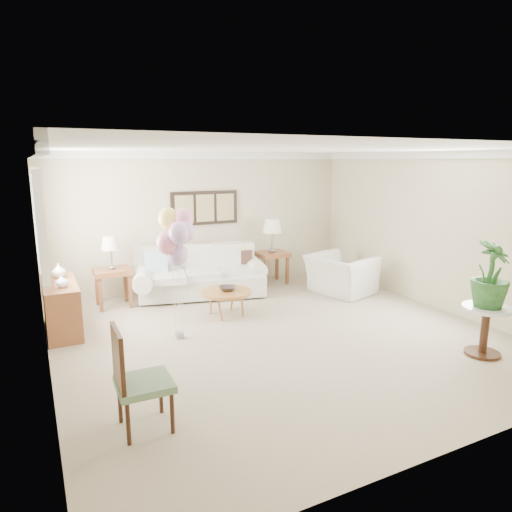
{
  "coord_description": "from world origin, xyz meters",
  "views": [
    {
      "loc": [
        -3.05,
        -5.37,
        2.45
      ],
      "look_at": [
        -0.07,
        0.6,
        1.05
      ],
      "focal_mm": 32.0,
      "sensor_mm": 36.0,
      "label": 1
    }
  ],
  "objects_px": {
    "sofa": "(201,276)",
    "armchair": "(341,274)",
    "coffee_table": "(226,293)",
    "balloon_cluster": "(176,234)",
    "accent_chair": "(136,377)"
  },
  "relations": [
    {
      "from": "sofa",
      "to": "armchair",
      "type": "height_order",
      "value": "sofa"
    },
    {
      "from": "coffee_table",
      "to": "sofa",
      "type": "bearing_deg",
      "value": 89.3
    },
    {
      "from": "coffee_table",
      "to": "balloon_cluster",
      "type": "bearing_deg",
      "value": -147.34
    },
    {
      "from": "coffee_table",
      "to": "balloon_cluster",
      "type": "relative_size",
      "value": 0.44
    },
    {
      "from": "coffee_table",
      "to": "armchair",
      "type": "bearing_deg",
      "value": 5.01
    },
    {
      "from": "armchair",
      "to": "accent_chair",
      "type": "relative_size",
      "value": 1.1
    },
    {
      "from": "sofa",
      "to": "balloon_cluster",
      "type": "height_order",
      "value": "balloon_cluster"
    },
    {
      "from": "sofa",
      "to": "armchair",
      "type": "distance_m",
      "value": 2.61
    },
    {
      "from": "accent_chair",
      "to": "balloon_cluster",
      "type": "bearing_deg",
      "value": 62.76
    },
    {
      "from": "armchair",
      "to": "balloon_cluster",
      "type": "height_order",
      "value": "balloon_cluster"
    },
    {
      "from": "accent_chair",
      "to": "balloon_cluster",
      "type": "distance_m",
      "value": 2.41
    },
    {
      "from": "coffee_table",
      "to": "balloon_cluster",
      "type": "xyz_separation_m",
      "value": [
        -0.97,
        -0.62,
        1.11
      ]
    },
    {
      "from": "sofa",
      "to": "balloon_cluster",
      "type": "relative_size",
      "value": 1.46
    },
    {
      "from": "sofa",
      "to": "accent_chair",
      "type": "bearing_deg",
      "value": -117.48
    },
    {
      "from": "coffee_table",
      "to": "accent_chair",
      "type": "bearing_deg",
      "value": -127.44
    }
  ]
}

